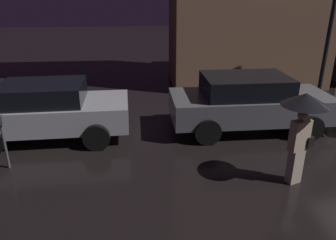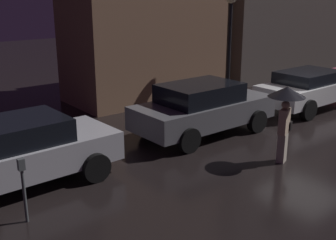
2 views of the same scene
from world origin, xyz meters
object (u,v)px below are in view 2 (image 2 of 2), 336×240
object	(u,v)px
parked_car_grey	(203,108)
parking_meter	(23,183)
parked_car_white	(310,88)
parked_car_silver	(23,150)
street_lamp_near	(230,21)
pedestrian_with_umbrella	(286,105)

from	to	relation	value
parked_car_grey	parking_meter	size ratio (longest dim) A/B	3.50
parked_car_grey	parked_car_white	xyz separation A→B (m)	(5.05, -0.26, -0.06)
parked_car_white	parked_car_silver	bearing A→B (deg)	178.64
parked_car_white	parking_meter	world-z (taller)	parked_car_white
parked_car_white	street_lamp_near	size ratio (longest dim) A/B	1.04
parked_car_silver	parking_meter	bearing A→B (deg)	-111.55
parked_car_white	parking_meter	xyz separation A→B (m)	(-11.10, -1.46, 0.02)
pedestrian_with_umbrella	street_lamp_near	world-z (taller)	street_lamp_near
parked_car_silver	street_lamp_near	bearing A→B (deg)	12.67
parking_meter	street_lamp_near	distance (m)	10.43
parked_car_silver	parked_car_white	world-z (taller)	parked_car_silver
parked_car_grey	parked_car_silver	bearing A→B (deg)	-179.61
parking_meter	parked_car_white	bearing A→B (deg)	7.49
parked_car_grey	parking_meter	xyz separation A→B (m)	(-6.05, -1.72, -0.04)
pedestrian_with_umbrella	street_lamp_near	size ratio (longest dim) A/B	0.46
parked_car_grey	parking_meter	distance (m)	6.29
parked_car_silver	parking_meter	xyz separation A→B (m)	(-0.59, -1.65, -0.01)
parked_car_grey	parked_car_white	bearing A→B (deg)	-3.43
parked_car_silver	parked_car_white	bearing A→B (deg)	-2.86
parked_car_silver	parked_car_grey	xyz separation A→B (m)	(5.46, 0.08, 0.03)
pedestrian_with_umbrella	parking_meter	distance (m)	6.29
pedestrian_with_umbrella	parked_car_white	bearing A→B (deg)	-173.60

